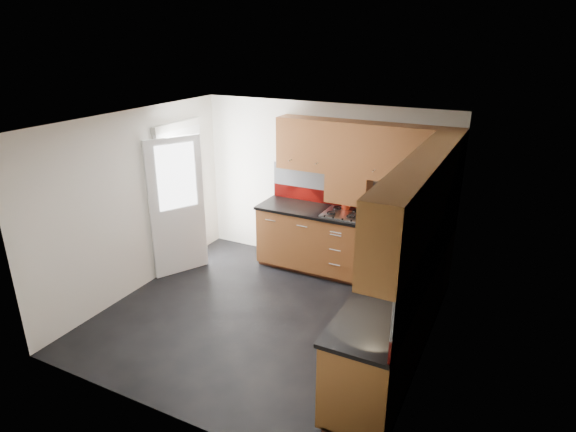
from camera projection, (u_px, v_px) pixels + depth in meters
The scene contains 14 objects.
room at pixel (262, 203), 5.39m from camera, with size 4.00×3.80×2.64m.
base_cabinets at pixel (367, 280), 5.91m from camera, with size 2.70×3.20×0.95m.
countertop at pixel (368, 244), 5.74m from camera, with size 2.72×3.22×0.04m.
backsplash at pixel (393, 219), 5.73m from camera, with size 2.70×3.20×0.54m.
upper_cabinets at pixel (390, 170), 5.40m from camera, with size 2.50×3.20×0.72m.
extractor_hood at pixel (349, 188), 6.64m from camera, with size 0.60×0.33×0.40m, color brown.
glass_cabinet at pixel (439, 167), 5.43m from camera, with size 0.32×0.80×0.66m.
back_door at pixel (181, 200), 6.93m from camera, with size 0.42×1.19×2.04m.
gas_hob at pixel (344, 214), 6.62m from camera, with size 0.55×0.49×0.04m.
utensil_pot at pixel (346, 203), 6.77m from camera, with size 0.12×0.12×0.43m.
toaster at pixel (415, 218), 6.25m from camera, with size 0.28×0.22×0.18m.
food_processor at pixel (423, 230), 5.76m from camera, with size 0.18×0.18×0.29m.
paper_towel at pixel (423, 238), 5.52m from camera, with size 0.13×0.13×0.26m, color white.
orange_cloth at pixel (425, 240), 5.79m from camera, with size 0.13×0.11×0.01m, color #F5411B.
Camera 1 is at (2.56, -4.41, 3.27)m, focal length 30.00 mm.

